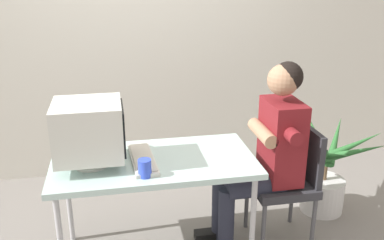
{
  "coord_description": "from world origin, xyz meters",
  "views": [
    {
      "loc": [
        -0.23,
        -2.46,
        1.87
      ],
      "look_at": [
        0.25,
        0.0,
        0.97
      ],
      "focal_mm": 39.65,
      "sensor_mm": 36.0,
      "label": 1
    }
  ],
  "objects_px": {
    "person_seated": "(267,149)",
    "keyboard": "(143,159)",
    "potted_plant": "(325,173)",
    "office_chair": "(289,177)",
    "desk_mug": "(145,168)",
    "desk": "(154,167)",
    "crt_monitor": "(89,130)"
  },
  "relations": [
    {
      "from": "person_seated",
      "to": "keyboard",
      "type": "bearing_deg",
      "value": -178.08
    },
    {
      "from": "person_seated",
      "to": "potted_plant",
      "type": "distance_m",
      "value": 0.79
    },
    {
      "from": "office_chair",
      "to": "person_seated",
      "type": "distance_m",
      "value": 0.29
    },
    {
      "from": "person_seated",
      "to": "potted_plant",
      "type": "height_order",
      "value": "person_seated"
    },
    {
      "from": "person_seated",
      "to": "desk_mug",
      "type": "relative_size",
      "value": 12.14
    },
    {
      "from": "desk",
      "to": "person_seated",
      "type": "distance_m",
      "value": 0.76
    },
    {
      "from": "keyboard",
      "to": "desk_mug",
      "type": "height_order",
      "value": "desk_mug"
    },
    {
      "from": "potted_plant",
      "to": "office_chair",
      "type": "bearing_deg",
      "value": -145.89
    },
    {
      "from": "desk",
      "to": "potted_plant",
      "type": "bearing_deg",
      "value": 12.69
    },
    {
      "from": "potted_plant",
      "to": "desk",
      "type": "bearing_deg",
      "value": -167.31
    },
    {
      "from": "desk",
      "to": "desk_mug",
      "type": "distance_m",
      "value": 0.26
    },
    {
      "from": "keyboard",
      "to": "desk_mug",
      "type": "relative_size",
      "value": 4.43
    },
    {
      "from": "keyboard",
      "to": "potted_plant",
      "type": "relative_size",
      "value": 0.57
    },
    {
      "from": "person_seated",
      "to": "desk_mug",
      "type": "bearing_deg",
      "value": -164.38
    },
    {
      "from": "office_chair",
      "to": "person_seated",
      "type": "xyz_separation_m",
      "value": [
        -0.18,
        -0.0,
        0.23
      ]
    },
    {
      "from": "crt_monitor",
      "to": "potted_plant",
      "type": "relative_size",
      "value": 0.5
    },
    {
      "from": "person_seated",
      "to": "desk_mug",
      "type": "distance_m",
      "value": 0.87
    },
    {
      "from": "keyboard",
      "to": "office_chair",
      "type": "height_order",
      "value": "office_chair"
    },
    {
      "from": "office_chair",
      "to": "desk_mug",
      "type": "xyz_separation_m",
      "value": [
        -1.02,
        -0.23,
        0.28
      ]
    },
    {
      "from": "office_chair",
      "to": "desk_mug",
      "type": "height_order",
      "value": "office_chair"
    },
    {
      "from": "desk_mug",
      "to": "keyboard",
      "type": "bearing_deg",
      "value": 88.81
    },
    {
      "from": "crt_monitor",
      "to": "keyboard",
      "type": "bearing_deg",
      "value": -0.66
    },
    {
      "from": "crt_monitor",
      "to": "office_chair",
      "type": "height_order",
      "value": "crt_monitor"
    },
    {
      "from": "crt_monitor",
      "to": "office_chair",
      "type": "bearing_deg",
      "value": 1.05
    },
    {
      "from": "desk",
      "to": "person_seated",
      "type": "xyz_separation_m",
      "value": [
        0.76,
        0.01,
        0.05
      ]
    },
    {
      "from": "desk",
      "to": "potted_plant",
      "type": "relative_size",
      "value": 1.54
    },
    {
      "from": "potted_plant",
      "to": "desk_mug",
      "type": "height_order",
      "value": "desk_mug"
    },
    {
      "from": "person_seated",
      "to": "desk",
      "type": "bearing_deg",
      "value": -179.04
    },
    {
      "from": "person_seated",
      "to": "crt_monitor",
      "type": "bearing_deg",
      "value": -178.78
    },
    {
      "from": "potted_plant",
      "to": "keyboard",
      "type": "bearing_deg",
      "value": -167.35
    },
    {
      "from": "potted_plant",
      "to": "person_seated",
      "type": "bearing_deg",
      "value": -154.36
    },
    {
      "from": "desk",
      "to": "desk_mug",
      "type": "relative_size",
      "value": 11.92
    }
  ]
}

